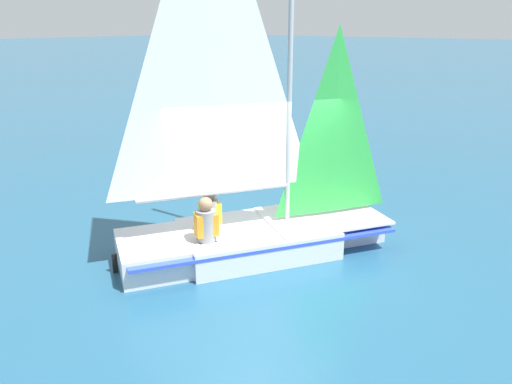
{
  "coord_description": "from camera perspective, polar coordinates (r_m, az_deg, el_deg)",
  "views": [
    {
      "loc": [
        4.94,
        -5.93,
        3.67
      ],
      "look_at": [
        0.0,
        0.0,
        1.05
      ],
      "focal_mm": 35.0,
      "sensor_mm": 36.0,
      "label": 1
    }
  ],
  "objects": [
    {
      "name": "ground_plane",
      "position": [
        8.55,
        0.0,
        -6.71
      ],
      "size": [
        260.0,
        260.0,
        0.0
      ],
      "primitive_type": "plane",
      "color": "#235675"
    },
    {
      "name": "sailboat_main",
      "position": [
        8.2,
        -0.47,
        -1.49
      ],
      "size": [
        3.61,
        4.61,
        6.08
      ],
      "rotation": [
        0.0,
        0.0,
        1.04
      ],
      "color": "silver",
      "rests_on": "ground_plane"
    },
    {
      "name": "sailor_helm",
      "position": [
        8.24,
        -5.28,
        -3.09
      ],
      "size": [
        0.41,
        0.42,
        1.16
      ],
      "rotation": [
        0.0,
        0.0,
        1.04
      ],
      "color": "black",
      "rests_on": "ground_plane"
    },
    {
      "name": "sailor_crew",
      "position": [
        7.79,
        -5.68,
        -4.41
      ],
      "size": [
        0.41,
        0.42,
        1.16
      ],
      "rotation": [
        0.0,
        0.0,
        1.04
      ],
      "color": "black",
      "rests_on": "ground_plane"
    }
  ]
}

